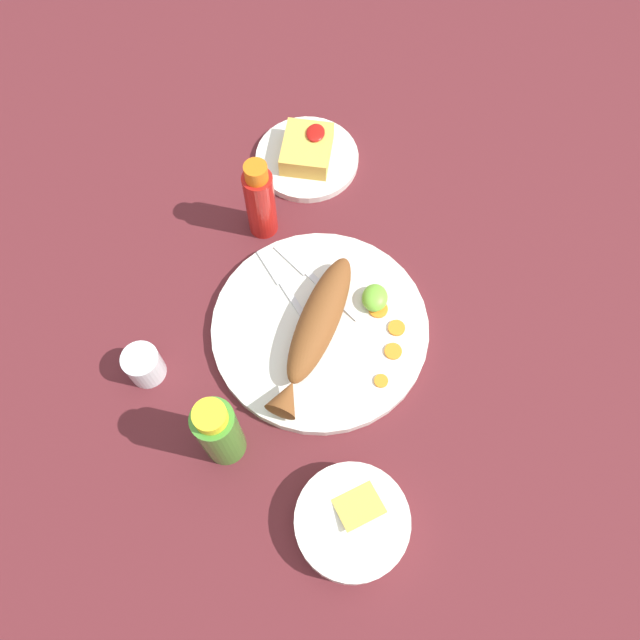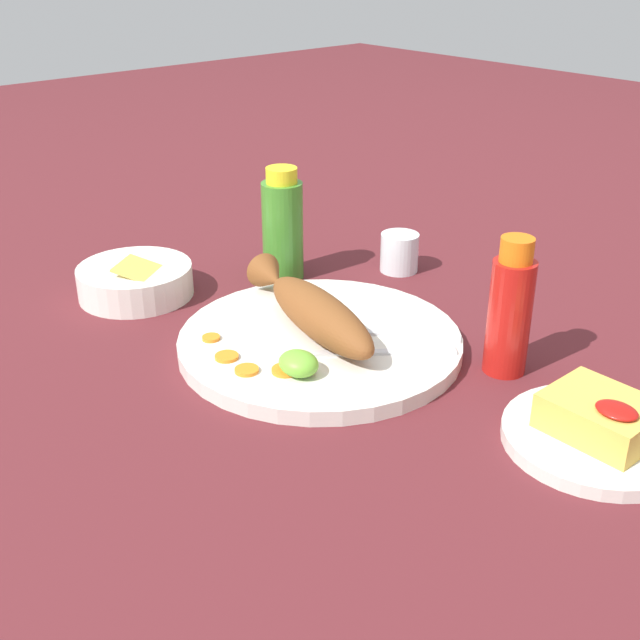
# 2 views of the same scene
# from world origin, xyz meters

# --- Properties ---
(ground_plane) EXTENTS (4.00, 4.00, 0.00)m
(ground_plane) POSITION_xyz_m (0.00, 0.00, 0.00)
(ground_plane) COLOR #561E23
(main_plate) EXTENTS (0.34, 0.34, 0.02)m
(main_plate) POSITION_xyz_m (0.00, 0.00, 0.01)
(main_plate) COLOR silver
(main_plate) RESTS_ON ground_plane
(fried_fish) EXTENTS (0.27, 0.11, 0.05)m
(fried_fish) POSITION_xyz_m (-0.02, 0.00, 0.04)
(fried_fish) COLOR brown
(fried_fish) RESTS_ON main_plate
(fork_near) EXTENTS (0.15, 0.13, 0.00)m
(fork_near) POSITION_xyz_m (0.06, 0.06, 0.02)
(fork_near) COLOR silver
(fork_near) RESTS_ON main_plate
(fork_far) EXTENTS (0.12, 0.15, 0.00)m
(fork_far) POSITION_xyz_m (0.08, 0.03, 0.02)
(fork_far) COLOR silver
(fork_far) RESTS_ON main_plate
(carrot_slice_near) EXTENTS (0.03, 0.03, 0.00)m
(carrot_slice_near) POSITION_xyz_m (-0.03, -0.12, 0.02)
(carrot_slice_near) COLOR orange
(carrot_slice_near) RESTS_ON main_plate
(carrot_slice_mid) EXTENTS (0.02, 0.02, 0.00)m
(carrot_slice_mid) POSITION_xyz_m (-0.08, -0.10, 0.02)
(carrot_slice_mid) COLOR orange
(carrot_slice_mid) RESTS_ON main_plate
(carrot_slice_far) EXTENTS (0.03, 0.03, 0.00)m
(carrot_slice_far) POSITION_xyz_m (0.01, -0.12, 0.02)
(carrot_slice_far) COLOR orange
(carrot_slice_far) RESTS_ON main_plate
(carrot_slice_extra) EXTENTS (0.03, 0.03, 0.00)m
(carrot_slice_extra) POSITION_xyz_m (0.04, -0.09, 0.02)
(carrot_slice_extra) COLOR orange
(carrot_slice_extra) RESTS_ON main_plate
(lime_wedge_main) EXTENTS (0.05, 0.04, 0.03)m
(lime_wedge_main) POSITION_xyz_m (0.05, -0.08, 0.03)
(lime_wedge_main) COLOR #6BB233
(lime_wedge_main) RESTS_ON main_plate
(hot_sauce_bottle_red) EXTENTS (0.05, 0.05, 0.16)m
(hot_sauce_bottle_red) POSITION_xyz_m (0.18, 0.12, 0.07)
(hot_sauce_bottle_red) COLOR #B21914
(hot_sauce_bottle_red) RESTS_ON ground_plane
(hot_sauce_bottle_green) EXTENTS (0.06, 0.06, 0.16)m
(hot_sauce_bottle_green) POSITION_xyz_m (-0.20, 0.11, 0.08)
(hot_sauce_bottle_green) COLOR #3D8428
(hot_sauce_bottle_green) RESTS_ON ground_plane
(salt_cup) EXTENTS (0.06, 0.06, 0.06)m
(salt_cup) POSITION_xyz_m (-0.11, 0.25, 0.02)
(salt_cup) COLOR silver
(salt_cup) RESTS_ON ground_plane
(side_plate_fries) EXTENTS (0.18, 0.18, 0.01)m
(side_plate_fries) POSITION_xyz_m (0.32, 0.07, 0.01)
(side_plate_fries) COLOR silver
(side_plate_fries) RESTS_ON ground_plane
(fries_pile) EXTENTS (0.10, 0.08, 0.04)m
(fries_pile) POSITION_xyz_m (0.32, 0.07, 0.03)
(fries_pile) COLOR gold
(fries_pile) RESTS_ON side_plate_fries
(guacamole_bowl) EXTENTS (0.15, 0.15, 0.05)m
(guacamole_bowl) POSITION_xyz_m (-0.28, -0.08, 0.02)
(guacamole_bowl) COLOR white
(guacamole_bowl) RESTS_ON ground_plane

